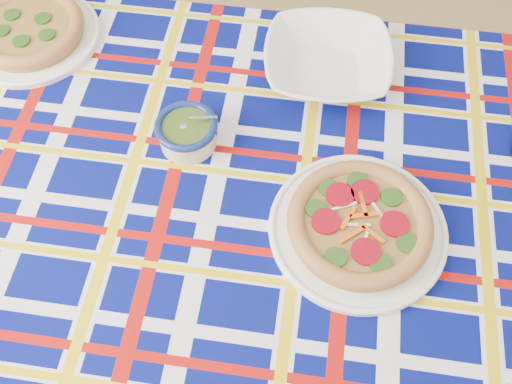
{
  "coord_description": "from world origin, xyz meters",
  "views": [
    {
      "loc": [
        -0.31,
        -0.52,
        1.84
      ],
      "look_at": [
        -0.28,
        0.08,
        0.86
      ],
      "focal_mm": 40.0,
      "sensor_mm": 36.0,
      "label": 1
    }
  ],
  "objects_px": {
    "dining_table": "(257,220)",
    "pesto_bowl": "(187,131)",
    "serving_bowl": "(327,62)",
    "main_focaccia_plate": "(360,223)"
  },
  "relations": [
    {
      "from": "pesto_bowl",
      "to": "serving_bowl",
      "type": "height_order",
      "value": "pesto_bowl"
    },
    {
      "from": "pesto_bowl",
      "to": "serving_bowl",
      "type": "bearing_deg",
      "value": 30.59
    },
    {
      "from": "dining_table",
      "to": "pesto_bowl",
      "type": "xyz_separation_m",
      "value": [
        -0.14,
        0.15,
        0.13
      ]
    },
    {
      "from": "dining_table",
      "to": "pesto_bowl",
      "type": "relative_size",
      "value": 14.56
    },
    {
      "from": "main_focaccia_plate",
      "to": "pesto_bowl",
      "type": "distance_m",
      "value": 0.41
    },
    {
      "from": "main_focaccia_plate",
      "to": "serving_bowl",
      "type": "distance_m",
      "value": 0.42
    },
    {
      "from": "main_focaccia_plate",
      "to": "pesto_bowl",
      "type": "relative_size",
      "value": 2.7
    },
    {
      "from": "main_focaccia_plate",
      "to": "serving_bowl",
      "type": "height_order",
      "value": "serving_bowl"
    },
    {
      "from": "dining_table",
      "to": "serving_bowl",
      "type": "xyz_separation_m",
      "value": [
        0.18,
        0.34,
        0.12
      ]
    },
    {
      "from": "dining_table",
      "to": "main_focaccia_plate",
      "type": "height_order",
      "value": "main_focaccia_plate"
    }
  ]
}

